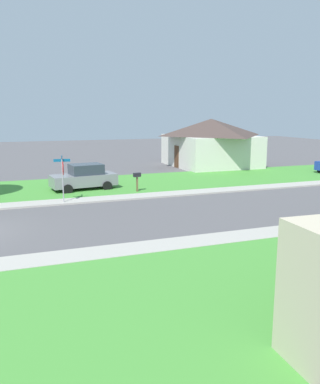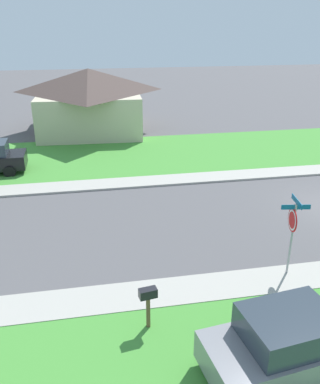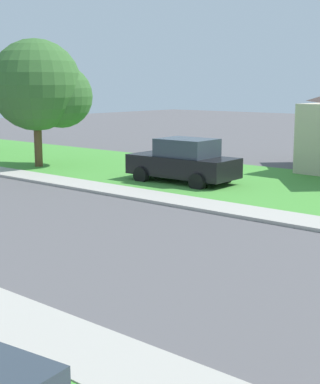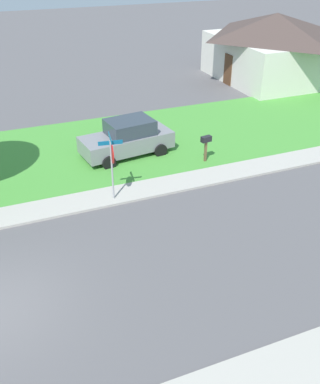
{
  "view_description": "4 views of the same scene",
  "coord_description": "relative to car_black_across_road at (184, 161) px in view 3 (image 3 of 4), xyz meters",
  "views": [
    {
      "loc": [
        18.64,
        2.18,
        5.09
      ],
      "look_at": [
        0.93,
        8.71,
        1.4
      ],
      "focal_mm": 37.61,
      "sensor_mm": 36.0,
      "label": 1
    },
    {
      "loc": [
        -14.8,
        11.0,
        7.82
      ],
      "look_at": [
        0.06,
        8.24,
        1.4
      ],
      "focal_mm": 37.83,
      "sensor_mm": 36.0,
      "label": 2
    },
    {
      "loc": [
        -9.89,
        2.74,
        3.8
      ],
      "look_at": [
        -0.04,
        11.19,
        1.4
      ],
      "focal_mm": 54.69,
      "sensor_mm": 36.0,
      "label": 3
    },
    {
      "loc": [
        9.99,
        0.94,
        9.05
      ],
      "look_at": [
        -2.13,
        5.84,
        1.4
      ],
      "focal_mm": 40.69,
      "sensor_mm": 36.0,
      "label": 4
    }
  ],
  "objects": [
    {
      "name": "sidewalk_east",
      "position": [
        -2.91,
        -4.55,
        -0.82
      ],
      "size": [
        1.4,
        56.0,
        0.1
      ],
      "primitive_type": "cube",
      "color": "#ADA89E",
      "rests_on": "ground"
    },
    {
      "name": "lawn_east",
      "position": [
        1.79,
        -4.55,
        -0.83
      ],
      "size": [
        8.0,
        56.0,
        0.08
      ],
      "primitive_type": "cube",
      "color": "#479338",
      "rests_on": "ground"
    },
    {
      "name": "car_black_across_road",
      "position": [
        0.0,
        0.0,
        0.0
      ],
      "size": [
        2.15,
        4.36,
        1.76
      ],
      "color": "black",
      "rests_on": "ground"
    },
    {
      "name": "tree_across_left",
      "position": [
        -0.67,
        7.61,
        2.75
      ],
      "size": [
        4.4,
        4.1,
        5.81
      ],
      "color": "brown",
      "rests_on": "ground"
    }
  ]
}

